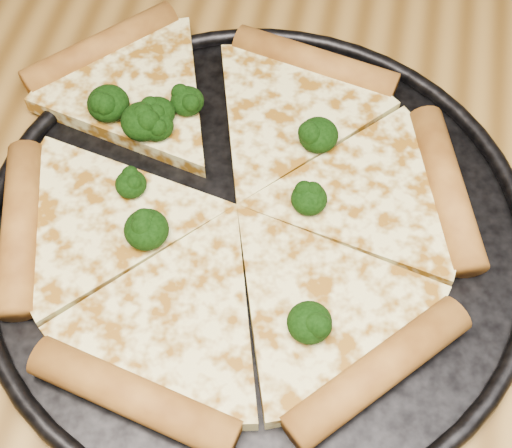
# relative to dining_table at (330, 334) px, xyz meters

# --- Properties ---
(dining_table) EXTENTS (1.20, 0.90, 0.75)m
(dining_table) POSITION_rel_dining_table_xyz_m (0.00, 0.00, 0.00)
(dining_table) COLOR olive
(dining_table) RESTS_ON ground
(pizza_pan) EXTENTS (0.41, 0.41, 0.02)m
(pizza_pan) POSITION_rel_dining_table_xyz_m (-0.07, 0.03, 0.10)
(pizza_pan) COLOR black
(pizza_pan) RESTS_ON dining_table
(pizza) EXTENTS (0.39, 0.38, 0.03)m
(pizza) POSITION_rel_dining_table_xyz_m (-0.09, 0.04, 0.11)
(pizza) COLOR #EDE591
(pizza) RESTS_ON pizza_pan
(broccoli_florets) EXTENTS (0.22, 0.20, 0.03)m
(broccoli_florets) POSITION_rel_dining_table_xyz_m (-0.13, 0.07, 0.12)
(broccoli_florets) COLOR black
(broccoli_florets) RESTS_ON pizza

